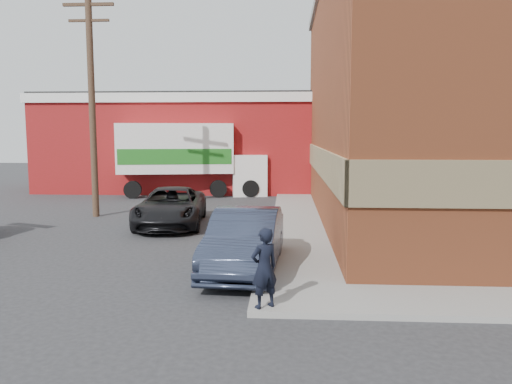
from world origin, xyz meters
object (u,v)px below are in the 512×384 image
(brick_building, at_px, (508,98))
(utility_pole, at_px, (92,98))
(man, at_px, (264,268))
(sedan, at_px, (245,240))
(box_truck, at_px, (190,154))
(warehouse, at_px, (186,142))
(suv_a, at_px, (171,207))

(brick_building, relative_size, utility_pole, 2.03)
(utility_pole, height_order, man, utility_pole)
(utility_pole, distance_m, sedan, 10.91)
(sedan, bearing_deg, box_truck, 109.11)
(man, distance_m, box_truck, 18.36)
(warehouse, bearing_deg, suv_a, -81.11)
(sedan, distance_m, suv_a, 6.67)
(box_truck, bearing_deg, utility_pole, -118.80)
(brick_building, xyz_separation_m, box_truck, (-13.48, 7.12, -2.45))
(sedan, relative_size, box_truck, 0.56)
(suv_a, relative_size, box_truck, 0.61)
(box_truck, bearing_deg, warehouse, 95.33)
(man, relative_size, suv_a, 0.30)
(warehouse, distance_m, box_truck, 4.05)
(warehouse, relative_size, suv_a, 3.29)
(brick_building, xyz_separation_m, man, (-8.70, -10.55, -3.81))
(warehouse, xyz_separation_m, man, (5.80, -21.55, -1.94))
(brick_building, relative_size, warehouse, 1.12)
(suv_a, bearing_deg, utility_pole, 147.74)
(suv_a, bearing_deg, man, -72.08)
(sedan, height_order, box_truck, box_truck)
(man, bearing_deg, brick_building, -163.84)
(man, height_order, box_truck, box_truck)
(warehouse, relative_size, sedan, 3.59)
(brick_building, distance_m, suv_a, 13.24)
(brick_building, distance_m, man, 14.19)
(utility_pole, height_order, box_truck, utility_pole)
(man, bearing_deg, suv_a, -100.92)
(sedan, height_order, suv_a, sedan)
(brick_building, xyz_separation_m, suv_a, (-12.50, -1.76, -3.99))
(box_truck, bearing_deg, sedan, -83.50)
(man, height_order, sedan, man)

